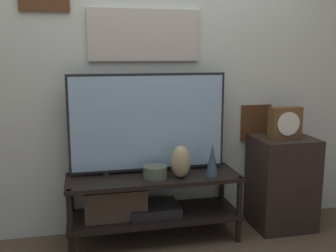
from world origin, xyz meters
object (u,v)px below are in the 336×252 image
at_px(vase_wide_bowl, 155,172).
at_px(vase_slim_bronze, 212,160).
at_px(television, 148,123).
at_px(mantel_clock, 285,123).
at_px(vase_urn_stoneware, 181,162).

xyz_separation_m(vase_wide_bowl, vase_slim_bronze, (0.41, -0.05, 0.08)).
relative_size(television, mantel_clock, 4.76).
distance_m(vase_urn_stoneware, vase_slim_bronze, 0.23).
bearing_deg(vase_slim_bronze, television, 155.40).
height_order(television, vase_urn_stoneware, television).
xyz_separation_m(television, vase_slim_bronze, (0.43, -0.20, -0.25)).
bearing_deg(vase_wide_bowl, television, 96.96).
bearing_deg(mantel_clock, television, 174.44).
distance_m(vase_wide_bowl, vase_urn_stoneware, 0.20).
relative_size(vase_wide_bowl, mantel_clock, 0.71).
xyz_separation_m(vase_wide_bowl, vase_urn_stoneware, (0.18, -0.02, 0.07)).
xyz_separation_m(vase_wide_bowl, mantel_clock, (1.02, 0.05, 0.31)).
height_order(vase_urn_stoneware, mantel_clock, mantel_clock).
relative_size(vase_slim_bronze, mantel_clock, 1.00).
height_order(television, vase_wide_bowl, television).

